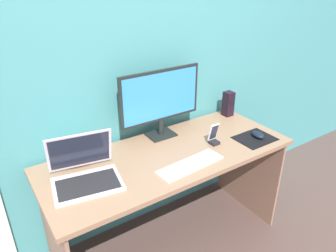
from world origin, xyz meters
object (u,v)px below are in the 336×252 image
(monitor, at_px, (161,99))
(keyboard_external, at_px, (191,165))
(phone_in_dock, at_px, (214,137))
(fishbowl, at_px, (77,152))
(mouse, at_px, (258,135))
(speaker_right, at_px, (228,104))
(laptop, at_px, (85,173))

(monitor, xyz_separation_m, keyboard_external, (-0.06, -0.40, -0.25))
(phone_in_dock, bearing_deg, fishbowl, 161.91)
(monitor, height_order, mouse, monitor)
(speaker_right, height_order, mouse, speaker_right)
(speaker_right, distance_m, fishbowl, 1.17)
(fishbowl, bearing_deg, monitor, 1.88)
(laptop, xyz_separation_m, fishbowl, (0.03, 0.19, 0.02))
(keyboard_external, xyz_separation_m, mouse, (0.57, 0.02, 0.02))
(mouse, height_order, phone_in_dock, phone_in_dock)
(mouse, bearing_deg, keyboard_external, -169.54)
(fishbowl, distance_m, phone_in_dock, 0.83)
(laptop, bearing_deg, speaker_right, 9.76)
(speaker_right, height_order, fishbowl, speaker_right)
(laptop, bearing_deg, phone_in_dock, -4.88)
(fishbowl, bearing_deg, phone_in_dock, -18.09)
(speaker_right, height_order, phone_in_dock, speaker_right)
(laptop, xyz_separation_m, phone_in_dock, (0.82, -0.07, -0.00))
(monitor, relative_size, fishbowl, 3.89)
(fishbowl, bearing_deg, speaker_right, 0.84)
(monitor, bearing_deg, speaker_right, -0.16)
(monitor, height_order, phone_in_dock, monitor)
(mouse, bearing_deg, phone_in_dock, 169.46)
(speaker_right, bearing_deg, keyboard_external, -148.69)
(fishbowl, relative_size, keyboard_external, 0.36)
(speaker_right, bearing_deg, monitor, 179.84)
(speaker_right, xyz_separation_m, keyboard_external, (-0.65, -0.40, -0.09))
(keyboard_external, bearing_deg, monitor, 78.10)
(speaker_right, xyz_separation_m, laptop, (-1.20, -0.21, -0.04))
(monitor, xyz_separation_m, phone_in_dock, (0.22, -0.28, -0.21))
(monitor, relative_size, speaker_right, 3.06)
(fishbowl, bearing_deg, mouse, -18.35)
(keyboard_external, height_order, phone_in_dock, phone_in_dock)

